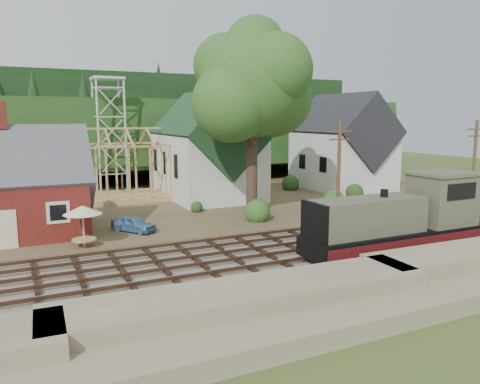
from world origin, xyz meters
name	(u,v)px	position (x,y,z in m)	size (l,w,h in m)	color
ground	(296,253)	(0.00, 0.00, 0.00)	(140.00, 140.00, 0.00)	#384C1E
embankment	(397,302)	(0.00, -8.50, 0.00)	(64.00, 5.00, 1.60)	#7F7259
railroad_bed	(296,252)	(0.00, 0.00, 0.08)	(64.00, 11.00, 0.16)	#726B5B
village_flat	(195,203)	(0.00, 18.00, 0.15)	(64.00, 26.00, 0.30)	brown
hillside	(137,176)	(0.00, 42.00, 0.00)	(70.00, 28.00, 8.00)	#1E3F19
ridge	(115,166)	(0.00, 58.00, 0.00)	(80.00, 20.00, 12.00)	black
depot	(5,193)	(-16.00, 11.00, 3.21)	(10.80, 7.41, 9.00)	#5E1515
church	(208,149)	(2.00, 19.68, 5.18)	(8.40, 15.17, 13.00)	silver
farmhouse	(342,148)	(18.00, 19.00, 4.87)	(8.40, 10.80, 10.60)	silver
timber_frame	(122,169)	(-6.00, 22.00, 3.27)	(8.20, 6.20, 6.99)	tan
lattice_tower	(108,100)	(-6.00, 28.00, 10.03)	(3.20, 3.20, 12.12)	silver
big_tree	(254,92)	(2.17, 10.08, 10.22)	(10.90, 8.40, 14.70)	#38281E
telegraph_pole_near	(339,170)	(7.00, 5.20, 4.25)	(2.20, 0.28, 8.00)	#4C331E
telegraph_pole_far	(474,162)	(22.00, 5.20, 4.25)	(2.20, 0.28, 8.00)	#4C331E
locomotive	(401,221)	(5.49, -3.00, 2.10)	(11.85, 2.96, 4.74)	black
car_blue	(134,224)	(-8.05, 8.51, 0.87)	(1.35, 3.36, 1.14)	#5384B2
car_red	(374,184)	(20.58, 16.55, 0.89)	(1.97, 4.27, 1.19)	#AD0D18
patio_set	(83,212)	(-11.70, 5.92, 2.52)	(2.34, 2.34, 2.61)	silver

